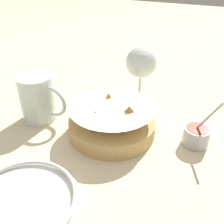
{
  "coord_description": "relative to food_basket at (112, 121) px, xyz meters",
  "views": [
    {
      "loc": [
        0.21,
        -0.42,
        0.36
      ],
      "look_at": [
        -0.01,
        0.01,
        0.06
      ],
      "focal_mm": 40.0,
      "sensor_mm": 36.0,
      "label": 1
    }
  ],
  "objects": [
    {
      "name": "ground_plane",
      "position": [
        0.01,
        -0.01,
        -0.03
      ],
      "size": [
        4.0,
        4.0,
        0.0
      ],
      "primitive_type": "plane",
      "color": "beige"
    },
    {
      "name": "side_plate",
      "position": [
        -0.04,
        -0.25,
        -0.03
      ],
      "size": [
        0.2,
        0.2,
        0.01
      ],
      "color": "white",
      "rests_on": "ground_plane"
    },
    {
      "name": "beer_mug",
      "position": [
        -0.19,
        -0.03,
        0.02
      ],
      "size": [
        0.13,
        0.09,
        0.12
      ],
      "color": "silver",
      "rests_on": "ground_plane"
    },
    {
      "name": "food_basket",
      "position": [
        0.0,
        0.0,
        0.0
      ],
      "size": [
        0.2,
        0.2,
        0.09
      ],
      "color": "tan",
      "rests_on": "ground_plane"
    },
    {
      "name": "sauce_cup",
      "position": [
        0.18,
        0.05,
        -0.01
      ],
      "size": [
        0.07,
        0.06,
        0.12
      ],
      "color": "#B7B7BC",
      "rests_on": "ground_plane"
    },
    {
      "name": "wine_glass",
      "position": [
        -0.01,
        0.2,
        0.07
      ],
      "size": [
        0.09,
        0.09,
        0.15
      ],
      "color": "silver",
      "rests_on": "ground_plane"
    }
  ]
}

